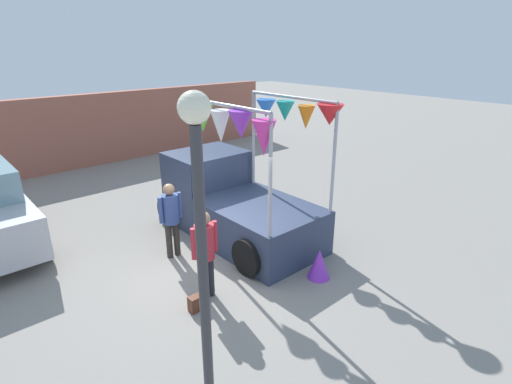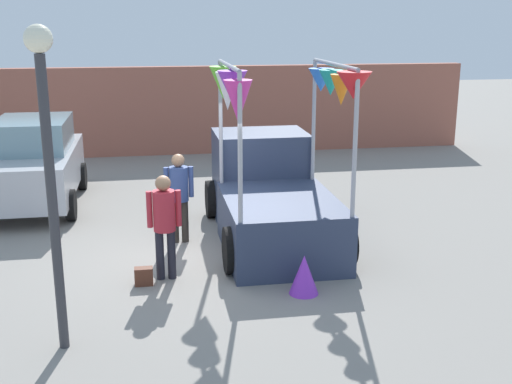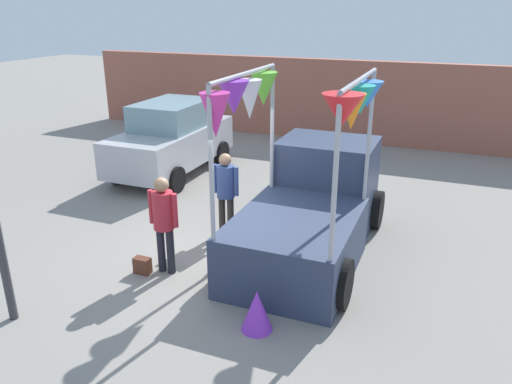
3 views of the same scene
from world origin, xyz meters
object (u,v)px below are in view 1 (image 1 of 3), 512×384
at_px(folded_kite_bundle_violet, 319,264).
at_px(person_customer, 205,247).
at_px(street_lamp, 200,225).
at_px(vendor_truck, 232,197).
at_px(handbag, 197,303).
at_px(person_vendor, 171,214).

bearing_deg(folded_kite_bundle_violet, person_customer, 155.24).
xyz_separation_m(street_lamp, folded_kite_bundle_violet, (3.32, 1.06, -2.25)).
bearing_deg(folded_kite_bundle_violet, vendor_truck, 90.21).
relative_size(vendor_truck, handbag, 14.83).
distance_m(street_lamp, folded_kite_bundle_violet, 4.15).
relative_size(person_customer, street_lamp, 0.43).
relative_size(street_lamp, folded_kite_bundle_violet, 6.51).
bearing_deg(vendor_truck, handbag, -139.66).
bearing_deg(vendor_truck, folded_kite_bundle_violet, -89.79).
bearing_deg(person_customer, street_lamp, -123.94).
distance_m(person_vendor, handbag, 2.17).
xyz_separation_m(handbag, street_lamp, (-0.98, -1.78, 2.41)).
distance_m(handbag, folded_kite_bundle_violet, 2.46).
relative_size(vendor_truck, street_lamp, 1.06).
height_order(vendor_truck, handbag, vendor_truck).
height_order(vendor_truck, person_customer, vendor_truck).
xyz_separation_m(person_vendor, folded_kite_bundle_violet, (1.68, -2.61, -0.69)).
xyz_separation_m(vendor_truck, handbag, (-2.33, -1.98, -0.76)).
height_order(person_customer, street_lamp, street_lamp).
bearing_deg(handbag, person_vendor, 70.66).
relative_size(person_customer, folded_kite_bundle_violet, 2.78).
bearing_deg(folded_kite_bundle_violet, person_vendor, 122.79).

